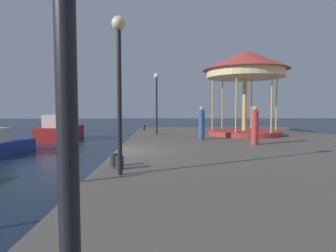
{
  "coord_description": "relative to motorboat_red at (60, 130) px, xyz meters",
  "views": [
    {
      "loc": [
        1.9,
        -11.53,
        2.56
      ],
      "look_at": [
        2.3,
        4.33,
        1.55
      ],
      "focal_mm": 29.52,
      "sensor_mm": 36.0,
      "label": 1
    }
  ],
  "objects": [
    {
      "name": "person_mid_promenade",
      "position": [
        10.53,
        -7.1,
        0.91
      ],
      "size": [
        0.34,
        0.34,
        1.88
      ],
      "color": "#2D4C8C",
      "rests_on": "quay_dock"
    },
    {
      "name": "carousel",
      "position": [
        13.78,
        -4.4,
        4.19
      ],
      "size": [
        5.58,
        5.58,
        5.57
      ],
      "color": "#B23333",
      "rests_on": "quay_dock"
    },
    {
      "name": "bollard_north",
      "position": [
        6.81,
        -14.28,
        0.23
      ],
      "size": [
        0.24,
        0.24,
        0.4
      ],
      "primitive_type": "cylinder",
      "color": "#2D2D33",
      "rests_on": "quay_dock"
    },
    {
      "name": "ground_plane",
      "position": [
        6.34,
        -11.09,
        -0.77
      ],
      "size": [
        120.0,
        120.0,
        0.0
      ],
      "primitive_type": "plane",
      "color": "#162338"
    },
    {
      "name": "bollard_south",
      "position": [
        7.04,
        -14.68,
        0.23
      ],
      "size": [
        0.24,
        0.24,
        0.4
      ],
      "primitive_type": "cylinder",
      "color": "#2D2D33",
      "rests_on": "quay_dock"
    },
    {
      "name": "lamp_post_far_end",
      "position": [
        7.94,
        -3.97,
        2.86
      ],
      "size": [
        0.36,
        0.36,
        4.13
      ],
      "color": "black",
      "rests_on": "quay_dock"
    },
    {
      "name": "motorboat_red",
      "position": [
        0.0,
        0.0,
        0.0
      ],
      "size": [
        2.39,
        5.37,
        2.07
      ],
      "color": "maroon",
      "rests_on": "ground"
    },
    {
      "name": "person_by_the_water",
      "position": [
        12.79,
        -9.38,
        0.91
      ],
      "size": [
        0.34,
        0.34,
        1.88
      ],
      "color": "#B23833",
      "rests_on": "quay_dock"
    },
    {
      "name": "quay_dock",
      "position": [
        13.2,
        -11.09,
        -0.37
      ],
      "size": [
        13.71,
        28.5,
        0.8
      ],
      "primitive_type": "cube",
      "color": "#5B564F",
      "rests_on": "ground"
    },
    {
      "name": "bollard_center",
      "position": [
        6.84,
        -0.1,
        0.23
      ],
      "size": [
        0.24,
        0.24,
        0.4
      ],
      "primitive_type": "cylinder",
      "color": "#2D2D33",
      "rests_on": "quay_dock"
    },
    {
      "name": "lamp_post_mid_promenade",
      "position": [
        7.16,
        -15.36,
        2.86
      ],
      "size": [
        0.36,
        0.36,
        4.13
      ],
      "color": "black",
      "rests_on": "quay_dock"
    }
  ]
}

